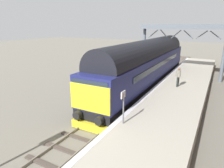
% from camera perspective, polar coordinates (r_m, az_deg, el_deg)
% --- Properties ---
extents(ground_plane, '(140.00, 140.00, 0.00)m').
position_cam_1_polar(ground_plane, '(14.11, -0.00, -8.49)').
color(ground_plane, slate).
rests_on(ground_plane, ground).
extents(track_main, '(2.50, 60.00, 0.15)m').
position_cam_1_polar(track_main, '(14.09, -0.00, -8.29)').
color(track_main, gray).
rests_on(track_main, ground).
extents(station_platform, '(4.00, 44.00, 1.01)m').
position_cam_1_polar(station_platform, '(12.74, 14.57, -9.45)').
color(station_platform, '#B8B1A0').
rests_on(station_platform, ground).
extents(diesel_locomotive, '(2.74, 20.14, 4.68)m').
position_cam_1_polar(diesel_locomotive, '(19.75, 10.11, 6.12)').
color(diesel_locomotive, black).
rests_on(diesel_locomotive, ground).
extents(platform_number_sign, '(0.10, 0.44, 1.77)m').
position_cam_1_polar(platform_number_sign, '(10.20, 3.26, -5.22)').
color(platform_number_sign, slate).
rests_on(platform_number_sign, station_platform).
extents(waiting_passenger, '(0.42, 0.50, 1.64)m').
position_cam_1_polar(waiting_passenger, '(17.35, 18.50, 2.41)').
color(waiting_passenger, '#2B3231').
rests_on(waiting_passenger, station_platform).
extents(overhead_footbridge, '(9.30, 2.00, 6.06)m').
position_cam_1_polar(overhead_footbridge, '(24.41, 19.56, 14.27)').
color(overhead_footbridge, slate).
rests_on(overhead_footbridge, ground).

